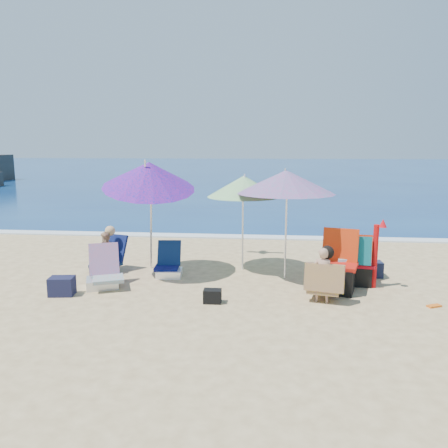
# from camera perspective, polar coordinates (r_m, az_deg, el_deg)

# --- Properties ---
(ground) EXTENTS (120.00, 120.00, 0.00)m
(ground) POSITION_cam_1_polar(r_m,az_deg,el_deg) (7.48, 1.54, -9.70)
(ground) COLOR #D8BC84
(ground) RESTS_ON ground
(sea) EXTENTS (120.00, 80.00, 0.12)m
(sea) POSITION_cam_1_polar(r_m,az_deg,el_deg) (52.09, 5.23, 7.10)
(sea) COLOR navy
(sea) RESTS_ON ground
(foam) EXTENTS (120.00, 0.50, 0.04)m
(foam) POSITION_cam_1_polar(r_m,az_deg,el_deg) (12.39, 3.28, -1.68)
(foam) COLOR white
(foam) RESTS_ON ground
(umbrella_turquoise) EXTENTS (2.09, 2.09, 2.12)m
(umbrella_turquoise) POSITION_cam_1_polar(r_m,az_deg,el_deg) (8.38, 7.98, 5.39)
(umbrella_turquoise) COLOR white
(umbrella_turquoise) RESTS_ON ground
(umbrella_striped) EXTENTS (1.94, 1.94, 1.98)m
(umbrella_striped) POSITION_cam_1_polar(r_m,az_deg,el_deg) (8.89, 2.57, 4.85)
(umbrella_striped) COLOR white
(umbrella_striped) RESTS_ON ground
(umbrella_blue) EXTENTS (2.33, 2.37, 2.42)m
(umbrella_blue) POSITION_cam_1_polar(r_m,az_deg,el_deg) (8.54, -9.63, 6.22)
(umbrella_blue) COLOR silver
(umbrella_blue) RESTS_ON ground
(furled_umbrella) EXTENTS (0.22, 0.25, 1.27)m
(furled_umbrella) POSITION_cam_1_polar(r_m,az_deg,el_deg) (8.34, 19.01, -3.18)
(furled_umbrella) COLOR red
(furled_umbrella) RESTS_ON ground
(chair_navy) EXTENTS (0.57, 0.66, 0.66)m
(chair_navy) POSITION_cam_1_polar(r_m,az_deg,el_deg) (8.82, -7.12, -5.51)
(chair_navy) COLOR #0D124B
(chair_navy) RESTS_ON ground
(chair_rainbow) EXTENTS (0.83, 0.85, 0.76)m
(chair_rainbow) POSITION_cam_1_polar(r_m,az_deg,el_deg) (8.36, -15.19, -6.48)
(chair_rainbow) COLOR #C86746
(chair_rainbow) RESTS_ON ground
(camp_chair_left) EXTENTS (0.77, 0.77, 1.08)m
(camp_chair_left) POSITION_cam_1_polar(r_m,az_deg,el_deg) (8.06, 14.32, -6.15)
(camp_chair_left) COLOR #B9180D
(camp_chair_left) RESTS_ON ground
(camp_chair_right) EXTENTS (0.72, 0.65, 0.94)m
(camp_chair_right) POSITION_cam_1_polar(r_m,az_deg,el_deg) (8.53, 16.74, -5.27)
(camp_chair_right) COLOR red
(camp_chair_right) RESTS_ON ground
(person_center) EXTENTS (0.66, 0.58, 0.92)m
(person_center) POSITION_cam_1_polar(r_m,az_deg,el_deg) (7.41, 12.68, -6.50)
(person_center) COLOR tan
(person_center) RESTS_ON ground
(person_left) EXTENTS (0.66, 0.81, 0.94)m
(person_left) POSITION_cam_1_polar(r_m,az_deg,el_deg) (9.18, -14.72, -3.53)
(person_left) COLOR tan
(person_left) RESTS_ON ground
(bag_navy_a) EXTENTS (0.44, 0.35, 0.32)m
(bag_navy_a) POSITION_cam_1_polar(r_m,az_deg,el_deg) (8.14, -20.13, -7.51)
(bag_navy_a) COLOR #171833
(bag_navy_a) RESTS_ON ground
(bag_black_a) EXTENTS (0.40, 0.34, 0.25)m
(bag_black_a) POSITION_cam_1_polar(r_m,az_deg,el_deg) (8.87, -15.59, -6.07)
(bag_black_a) COLOR black
(bag_black_a) RESTS_ON ground
(bag_navy_b) EXTENTS (0.41, 0.32, 0.30)m
(bag_navy_b) POSITION_cam_1_polar(r_m,az_deg,el_deg) (9.18, 18.41, -5.51)
(bag_navy_b) COLOR #191F38
(bag_navy_b) RESTS_ON ground
(bag_black_b) EXTENTS (0.29, 0.21, 0.22)m
(bag_black_b) POSITION_cam_1_polar(r_m,az_deg,el_deg) (7.31, -1.50, -9.26)
(bag_black_b) COLOR black
(bag_black_b) RESTS_ON ground
(orange_item) EXTENTS (0.25, 0.18, 0.03)m
(orange_item) POSITION_cam_1_polar(r_m,az_deg,el_deg) (7.90, 25.42, -9.50)
(orange_item) COLOR orange
(orange_item) RESTS_ON ground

